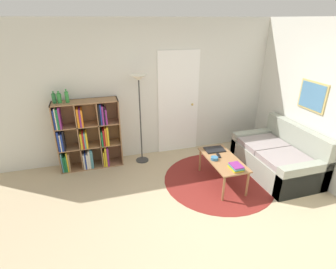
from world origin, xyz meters
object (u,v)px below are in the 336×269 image
Objects in this scene: laptop at (215,149)px; bottle_left at (54,98)px; floor_lamp at (139,90)px; couch at (279,158)px; bowl at (214,158)px; coffee_table at (223,161)px; bottle_right at (67,97)px; bookshelf at (87,137)px; bottle_middle at (59,98)px.

bottle_left reaches higher than laptop.
couch is (2.27, -1.12, -1.14)m from floor_lamp.
couch is 1.30m from bowl.
bottle_right is at bearing 152.97° from coffee_table.
bottle_left is (-0.43, 0.00, 0.75)m from bookshelf.
bookshelf is at bearing 157.30° from laptop.
bookshelf is at bearing 148.61° from bowl.
bowl is (1.97, -1.20, -0.12)m from bookshelf.
floor_lamp reaches higher than bottle_middle.
bottle_left is at bearing 161.90° from couch.
floor_lamp is 1.42m from bottle_left.
bottle_left reaches higher than couch.
coffee_table is at bearing -4.88° from bowl.
bottle_right is (-2.35, 1.20, 0.96)m from coffee_table.
floor_lamp is 2.78m from couch.
coffee_table is at bearing -27.03° from bottle_right.
bottle_right reaches higher than bowl.
bookshelf is 0.80m from bottle_right.
bottle_middle is (-2.32, 1.20, 0.88)m from bowl.
bookshelf reaches higher than coffee_table.
floor_lamp reaches higher than bookshelf.
bookshelf is 1.30× the size of coffee_table.
bottle_right is at bearing 161.22° from couch.
bottle_middle is at bearing 152.69° from bowl.
coffee_table is at bearing -179.23° from couch.
bottle_right is at bearing -5.84° from bottle_left.
floor_lamp reaches higher than coffee_table.
bottle_middle is at bearing 173.66° from bottle_right.
bottle_middle reaches higher than bookshelf.
bottle_left is at bearing 174.16° from bottle_right.
bottle_middle is (-2.48, 1.21, 0.95)m from coffee_table.
couch is 12.76× the size of bowl.
laptop is at bearing 164.57° from couch.
floor_lamp is at bearing -5.02° from bookshelf.
couch is 4.37× the size of laptop.
laptop is 1.71× the size of bottle_middle.
bottle_right reaches higher than bookshelf.
bottle_left reaches higher than bookshelf.
laptop is 0.35m from bowl.
bottle_left is at bearing 160.75° from laptop.
bottle_right reaches higher than bottle_left.
bottle_right is (-1.21, 0.07, -0.05)m from floor_lamp.
bottle_left reaches higher than bowl.
bowl is at bearing 175.12° from coffee_table.
bottle_middle reaches higher than coffee_table.
laptop reaches higher than coffee_table.
couch is 7.48× the size of bottle_middle.
bookshelf reaches higher than laptop.
floor_lamp reaches higher than bottle_right.
laptop is at bearing -22.70° from bookshelf.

